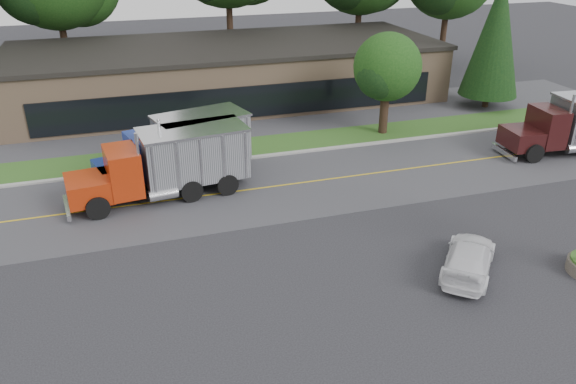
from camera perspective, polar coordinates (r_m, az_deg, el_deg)
name	(u,v)px	position (r m, az deg, el deg)	size (l,w,h in m)	color
ground	(320,284)	(21.79, 3.24, -9.28)	(140.00, 140.00, 0.00)	#39393F
road	(260,189)	(29.25, -2.91, 0.35)	(60.00, 8.00, 0.02)	#515156
center_line	(260,189)	(29.25, -2.91, 0.35)	(60.00, 0.12, 0.01)	gold
curb	(241,160)	(33.00, -4.78, 3.30)	(60.00, 0.30, 0.12)	#9E9E99
grass_verge	(234,149)	(34.64, -5.46, 4.37)	(60.00, 3.40, 0.03)	#396322
far_parking	(219,124)	(39.26, -7.06, 6.86)	(60.00, 7.00, 0.02)	#515156
strip_mall	(228,73)	(44.75, -6.14, 11.89)	(32.00, 12.00, 4.00)	tan
evergreen_right	(496,35)	(44.24, 20.36, 14.70)	(4.23, 4.23, 9.62)	#382619
tree_verge	(388,70)	(36.75, 10.10, 12.10)	(4.56, 4.29, 6.51)	#382619
dump_truck_red	(170,162)	(28.44, -11.88, 3.03)	(9.14, 3.61, 3.36)	black
dump_truck_blue	(183,147)	(30.31, -10.67, 4.55)	(8.47, 4.47, 3.36)	black
rally_car	(469,258)	(23.21, 17.90, -6.40)	(1.77, 4.34, 1.26)	white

